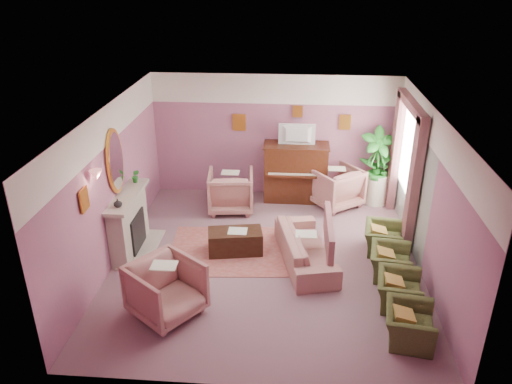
# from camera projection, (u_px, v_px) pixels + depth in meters

# --- Properties ---
(floor) EXTENTS (5.50, 6.00, 0.01)m
(floor) POSITION_uv_depth(u_px,v_px,m) (266.00, 261.00, 9.17)
(floor) COLOR #805B65
(floor) RESTS_ON ground
(ceiling) EXTENTS (5.50, 6.00, 0.01)m
(ceiling) POSITION_uv_depth(u_px,v_px,m) (268.00, 112.00, 7.99)
(ceiling) COLOR white
(ceiling) RESTS_ON wall_back
(wall_back) EXTENTS (5.50, 0.02, 2.80)m
(wall_back) POSITION_uv_depth(u_px,v_px,m) (275.00, 136.00, 11.29)
(wall_back) COLOR slate
(wall_back) RESTS_ON floor
(wall_front) EXTENTS (5.50, 0.02, 2.80)m
(wall_front) POSITION_uv_depth(u_px,v_px,m) (252.00, 298.00, 5.87)
(wall_front) COLOR slate
(wall_front) RESTS_ON floor
(wall_left) EXTENTS (0.02, 6.00, 2.80)m
(wall_left) POSITION_uv_depth(u_px,v_px,m) (111.00, 187.00, 8.77)
(wall_left) COLOR slate
(wall_left) RESTS_ON floor
(wall_right) EXTENTS (0.02, 6.00, 2.80)m
(wall_right) POSITION_uv_depth(u_px,v_px,m) (430.00, 197.00, 8.38)
(wall_right) COLOR slate
(wall_right) RESTS_ON floor
(picture_rail_band) EXTENTS (5.50, 0.01, 0.65)m
(picture_rail_band) POSITION_uv_depth(u_px,v_px,m) (275.00, 89.00, 10.83)
(picture_rail_band) COLOR white
(picture_rail_band) RESTS_ON wall_back
(stripe_panel) EXTENTS (0.01, 3.00, 2.15)m
(stripe_panel) POSITION_uv_depth(u_px,v_px,m) (411.00, 183.00, 9.70)
(stripe_panel) COLOR #939990
(stripe_panel) RESTS_ON wall_right
(fireplace_surround) EXTENTS (0.30, 1.40, 1.10)m
(fireplace_surround) POSITION_uv_depth(u_px,v_px,m) (129.00, 224.00, 9.30)
(fireplace_surround) COLOR #B1A694
(fireplace_surround) RESTS_ON floor
(fireplace_inset) EXTENTS (0.18, 0.72, 0.68)m
(fireplace_inset) POSITION_uv_depth(u_px,v_px,m) (135.00, 231.00, 9.36)
(fireplace_inset) COLOR black
(fireplace_inset) RESTS_ON floor
(fire_ember) EXTENTS (0.06, 0.54, 0.10)m
(fire_ember) POSITION_uv_depth(u_px,v_px,m) (138.00, 240.00, 9.43)
(fire_ember) COLOR #FF5515
(fire_ember) RESTS_ON floor
(mantel_shelf) EXTENTS (0.40, 1.55, 0.07)m
(mantel_shelf) POSITION_uv_depth(u_px,v_px,m) (127.00, 196.00, 9.06)
(mantel_shelf) COLOR #B1A694
(mantel_shelf) RESTS_ON fireplace_surround
(hearth) EXTENTS (0.55, 1.50, 0.02)m
(hearth) POSITION_uv_depth(u_px,v_px,m) (142.00, 249.00, 9.51)
(hearth) COLOR #B1A694
(hearth) RESTS_ON floor
(mirror_frame) EXTENTS (0.04, 0.72, 1.20)m
(mirror_frame) POSITION_uv_depth(u_px,v_px,m) (115.00, 161.00, 8.78)
(mirror_frame) COLOR orange
(mirror_frame) RESTS_ON wall_left
(mirror_glass) EXTENTS (0.01, 0.60, 1.06)m
(mirror_glass) POSITION_uv_depth(u_px,v_px,m) (116.00, 161.00, 8.78)
(mirror_glass) COLOR white
(mirror_glass) RESTS_ON wall_left
(sconce_shade) EXTENTS (0.20, 0.20, 0.16)m
(sconce_shade) POSITION_uv_depth(u_px,v_px,m) (96.00, 175.00, 7.75)
(sconce_shade) COLOR #D7726D
(sconce_shade) RESTS_ON wall_left
(piano) EXTENTS (1.40, 0.60, 1.30)m
(piano) POSITION_uv_depth(u_px,v_px,m) (296.00, 173.00, 11.28)
(piano) COLOR #441E10
(piano) RESTS_ON floor
(piano_keyshelf) EXTENTS (1.30, 0.12, 0.06)m
(piano_keyshelf) POSITION_uv_depth(u_px,v_px,m) (296.00, 176.00, 10.94)
(piano_keyshelf) COLOR #441E10
(piano_keyshelf) RESTS_ON piano
(piano_keys) EXTENTS (1.20, 0.08, 0.02)m
(piano_keys) POSITION_uv_depth(u_px,v_px,m) (296.00, 174.00, 10.92)
(piano_keys) COLOR beige
(piano_keys) RESTS_ON piano
(piano_top) EXTENTS (1.45, 0.65, 0.04)m
(piano_top) POSITION_uv_depth(u_px,v_px,m) (297.00, 145.00, 11.01)
(piano_top) COLOR #441E10
(piano_top) RESTS_ON piano
(television) EXTENTS (0.80, 0.12, 0.48)m
(television) POSITION_uv_depth(u_px,v_px,m) (297.00, 134.00, 10.84)
(television) COLOR black
(television) RESTS_ON piano
(print_back_left) EXTENTS (0.30, 0.03, 0.38)m
(print_back_left) POSITION_uv_depth(u_px,v_px,m) (239.00, 122.00, 11.18)
(print_back_left) COLOR orange
(print_back_left) RESTS_ON wall_back
(print_back_right) EXTENTS (0.26, 0.03, 0.34)m
(print_back_right) POSITION_uv_depth(u_px,v_px,m) (345.00, 122.00, 10.99)
(print_back_right) COLOR orange
(print_back_right) RESTS_ON wall_back
(print_back_mid) EXTENTS (0.22, 0.03, 0.26)m
(print_back_mid) POSITION_uv_depth(u_px,v_px,m) (298.00, 111.00, 10.97)
(print_back_mid) COLOR orange
(print_back_mid) RESTS_ON wall_back
(print_left_wall) EXTENTS (0.03, 0.28, 0.36)m
(print_left_wall) POSITION_uv_depth(u_px,v_px,m) (84.00, 200.00, 7.55)
(print_left_wall) COLOR orange
(print_left_wall) RESTS_ON wall_left
(window_blind) EXTENTS (0.03, 1.40, 1.80)m
(window_blind) POSITION_uv_depth(u_px,v_px,m) (411.00, 149.00, 9.66)
(window_blind) COLOR beige
(window_blind) RESTS_ON wall_right
(curtain_left) EXTENTS (0.16, 0.34, 2.60)m
(curtain_left) POSITION_uv_depth(u_px,v_px,m) (413.00, 187.00, 9.01)
(curtain_left) COLOR #8A5156
(curtain_left) RESTS_ON floor
(curtain_right) EXTENTS (0.16, 0.34, 2.60)m
(curtain_right) POSITION_uv_depth(u_px,v_px,m) (396.00, 152.00, 10.67)
(curtain_right) COLOR #8A5156
(curtain_right) RESTS_ON floor
(pelmet) EXTENTS (0.16, 2.20, 0.16)m
(pelmet) POSITION_uv_depth(u_px,v_px,m) (412.00, 105.00, 9.31)
(pelmet) COLOR #8A5156
(pelmet) RESTS_ON wall_right
(mantel_plant) EXTENTS (0.16, 0.16, 0.28)m
(mantel_plant) POSITION_uv_depth(u_px,v_px,m) (136.00, 176.00, 9.48)
(mantel_plant) COLOR #248126
(mantel_plant) RESTS_ON mantel_shelf
(mantel_vase) EXTENTS (0.16, 0.16, 0.16)m
(mantel_vase) POSITION_uv_depth(u_px,v_px,m) (118.00, 203.00, 8.56)
(mantel_vase) COLOR white
(mantel_vase) RESTS_ON mantel_shelf
(area_rug) EXTENTS (2.62, 1.97, 0.01)m
(area_rug) POSITION_uv_depth(u_px,v_px,m) (236.00, 250.00, 9.49)
(area_rug) COLOR #9E514B
(area_rug) RESTS_ON floor
(coffee_table) EXTENTS (1.07, 0.66, 0.45)m
(coffee_table) POSITION_uv_depth(u_px,v_px,m) (235.00, 242.00, 9.35)
(coffee_table) COLOR black
(coffee_table) RESTS_ON floor
(table_paper) EXTENTS (0.35, 0.28, 0.01)m
(table_paper) POSITION_uv_depth(u_px,v_px,m) (238.00, 231.00, 9.25)
(table_paper) COLOR beige
(table_paper) RESTS_ON coffee_table
(sofa) EXTENTS (0.67, 2.01, 0.81)m
(sofa) POSITION_uv_depth(u_px,v_px,m) (306.00, 242.00, 8.98)
(sofa) COLOR tan
(sofa) RESTS_ON floor
(sofa_throw) EXTENTS (0.10, 1.52, 0.56)m
(sofa_throw) POSITION_uv_depth(u_px,v_px,m) (329.00, 234.00, 8.87)
(sofa_throw) COLOR #8A5156
(sofa_throw) RESTS_ON sofa
(floral_armchair_left) EXTENTS (0.95, 0.95, 0.99)m
(floral_armchair_left) POSITION_uv_depth(u_px,v_px,m) (231.00, 189.00, 10.86)
(floral_armchair_left) COLOR tan
(floral_armchair_left) RESTS_ON floor
(floral_armchair_right) EXTENTS (0.95, 0.95, 0.99)m
(floral_armchair_right) POSITION_uv_depth(u_px,v_px,m) (336.00, 185.00, 11.06)
(floral_armchair_right) COLOR tan
(floral_armchair_right) RESTS_ON floor
(floral_armchair_front) EXTENTS (0.95, 0.95, 0.99)m
(floral_armchair_front) POSITION_uv_depth(u_px,v_px,m) (166.00, 287.00, 7.59)
(floral_armchair_front) COLOR tan
(floral_armchair_front) RESTS_ON floor
(olive_chair_a) EXTENTS (0.56, 0.80, 0.69)m
(olive_chair_a) POSITION_uv_depth(u_px,v_px,m) (410.00, 320.00, 7.13)
(olive_chair_a) COLOR #454E24
(olive_chair_a) RESTS_ON floor
(olive_chair_b) EXTENTS (0.56, 0.80, 0.69)m
(olive_chair_b) POSITION_uv_depth(u_px,v_px,m) (399.00, 286.00, 7.87)
(olive_chair_b) COLOR #454E24
(olive_chair_b) RESTS_ON floor
(olive_chair_c) EXTENTS (0.56, 0.80, 0.69)m
(olive_chair_c) POSITION_uv_depth(u_px,v_px,m) (391.00, 258.00, 8.61)
(olive_chair_c) COLOR #454E24
(olive_chair_c) RESTS_ON floor
(olive_chair_d) EXTENTS (0.56, 0.80, 0.69)m
(olive_chair_d) POSITION_uv_depth(u_px,v_px,m) (383.00, 235.00, 9.35)
(olive_chair_d) COLOR #454E24
(olive_chair_d) RESTS_ON floor
(side_table) EXTENTS (0.52, 0.52, 0.70)m
(side_table) POSITION_uv_depth(u_px,v_px,m) (376.00, 188.00, 11.25)
(side_table) COLOR white
(side_table) RESTS_ON floor
(side_plant_big) EXTENTS (0.30, 0.30, 0.34)m
(side_plant_big) POSITION_uv_depth(u_px,v_px,m) (378.00, 167.00, 11.03)
(side_plant_big) COLOR #248126
(side_plant_big) RESTS_ON side_table
(side_plant_small) EXTENTS (0.16, 0.16, 0.28)m
(side_plant_small) POSITION_uv_depth(u_px,v_px,m) (384.00, 170.00, 10.94)
(side_plant_small) COLOR #248126
(side_plant_small) RESTS_ON side_table
(palm_pot) EXTENTS (0.34, 0.34, 0.34)m
(palm_pot) POSITION_uv_depth(u_px,v_px,m) (373.00, 196.00, 11.28)
(palm_pot) COLOR #A95A44
(palm_pot) RESTS_ON floor
(palm_plant) EXTENTS (0.76, 0.76, 1.44)m
(palm_plant) POSITION_uv_depth(u_px,v_px,m) (377.00, 160.00, 10.91)
(palm_plant) COLOR #248126
(palm_plant) RESTS_ON palm_pot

